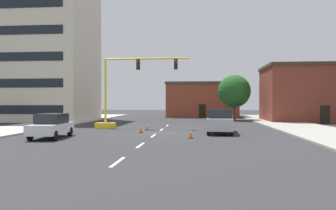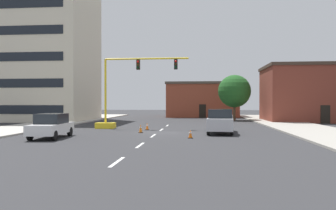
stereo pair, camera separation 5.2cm
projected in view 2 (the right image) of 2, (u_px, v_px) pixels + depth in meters
name	position (u px, v px, depth m)	size (l,w,h in m)	color
ground_plane	(158.00, 132.00, 28.01)	(160.00, 160.00, 0.00)	#2D2D30
sidewalk_left	(49.00, 124.00, 37.27)	(6.00, 56.00, 0.14)	#B2ADA3
sidewalk_right	(294.00, 126.00, 34.69)	(6.00, 56.00, 0.14)	#9E998E
lane_stripe_seg_0	(117.00, 162.00, 14.08)	(0.16, 2.40, 0.01)	silver
lane_stripe_seg_1	(140.00, 145.00, 19.55)	(0.16, 2.40, 0.01)	silver
lane_stripe_seg_2	(153.00, 136.00, 25.03)	(0.16, 2.40, 0.01)	silver
lane_stripe_seg_3	(161.00, 130.00, 30.50)	(0.16, 2.40, 0.01)	silver
lane_stripe_seg_4	(167.00, 126.00, 35.98)	(0.16, 2.40, 0.01)	silver
building_tall_left	(41.00, 38.00, 46.36)	(14.48, 11.91, 23.22)	beige
building_brick_center	(202.00, 100.00, 58.08)	(12.28, 9.65, 5.95)	brown
building_row_right	(313.00, 93.00, 43.62)	(12.61, 9.08, 7.43)	brown
traffic_signal_gantry	(117.00, 105.00, 32.01)	(9.00, 1.20, 6.83)	yellow
tree_right_far	(234.00, 91.00, 46.06)	(4.57, 4.57, 6.38)	brown
pickup_truck_silver	(220.00, 121.00, 27.11)	(2.42, 5.54, 1.99)	#BCBCC1
sedan_white_near_left	(51.00, 126.00, 23.44)	(2.10, 4.60, 1.74)	white
traffic_cone_roadside_a	(190.00, 134.00, 23.33)	(0.36, 0.36, 0.62)	black
traffic_cone_roadside_b	(141.00, 129.00, 27.49)	(0.36, 0.36, 0.72)	black
traffic_cone_roadside_c	(147.00, 126.00, 30.39)	(0.36, 0.36, 0.66)	black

